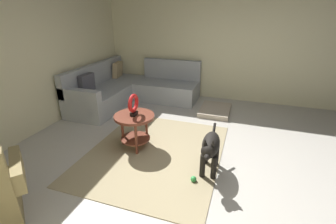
{
  "coord_description": "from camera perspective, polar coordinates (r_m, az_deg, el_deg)",
  "views": [
    {
      "loc": [
        -2.7,
        -0.46,
        1.97
      ],
      "look_at": [
        0.45,
        0.6,
        0.55
      ],
      "focal_mm": 25.64,
      "sensor_mm": 36.0,
      "label": 1
    }
  ],
  "objects": [
    {
      "name": "torus_sculpture",
      "position": [
        3.5,
        -8.22,
        1.83
      ],
      "size": [
        0.28,
        0.08,
        0.33
      ],
      "color": "black",
      "rests_on": "side_table"
    },
    {
      "name": "dog",
      "position": [
        3.09,
        10.05,
        -8.29
      ],
      "size": [
        0.85,
        0.24,
        0.63
      ],
      "rotation": [
        0.0,
        0.0,
        1.61
      ],
      "color": "black",
      "rests_on": "ground_plane"
    },
    {
      "name": "ground_plane",
      "position": [
        3.4,
        7.37,
        -13.5
      ],
      "size": [
        6.0,
        6.0,
        0.1
      ],
      "primitive_type": "cube",
      "color": "#B7B2A8"
    },
    {
      "name": "dog_toy_ball",
      "position": [
        3.1,
        6.09,
        -15.58
      ],
      "size": [
        0.07,
        0.07,
        0.07
      ],
      "primitive_type": "sphere",
      "color": "green",
      "rests_on": "ground_plane"
    },
    {
      "name": "wall_right",
      "position": [
        5.69,
        14.46,
        16.18
      ],
      "size": [
        0.12,
        6.0,
        2.7
      ],
      "primitive_type": "cube",
      "color": "beige",
      "rests_on": "ground_plane"
    },
    {
      "name": "sectional_couch",
      "position": [
        5.56,
        -8.88,
        5.25
      ],
      "size": [
        2.2,
        2.25,
        0.88
      ],
      "color": "#9EA3A8",
      "rests_on": "ground_plane"
    },
    {
      "name": "dog_bed_mat",
      "position": [
        5.09,
        11.13,
        0.44
      ],
      "size": [
        0.8,
        0.6,
        0.09
      ],
      "primitive_type": "cube",
      "color": "#B2A38E",
      "rests_on": "ground_plane"
    },
    {
      "name": "side_table",
      "position": [
        3.62,
        -7.96,
        -2.51
      ],
      "size": [
        0.6,
        0.6,
        0.54
      ],
      "color": "brown",
      "rests_on": "ground_plane"
    },
    {
      "name": "area_rug",
      "position": [
        3.65,
        -3.04,
        -9.46
      ],
      "size": [
        2.3,
        1.9,
        0.01
      ],
      "primitive_type": "cube",
      "color": "tan",
      "rests_on": "ground_plane"
    },
    {
      "name": "wall_back",
      "position": [
        4.39,
        -33.27,
        11.33
      ],
      "size": [
        6.0,
        0.12,
        2.7
      ],
      "primitive_type": "cube",
      "color": "beige",
      "rests_on": "ground_plane"
    }
  ]
}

